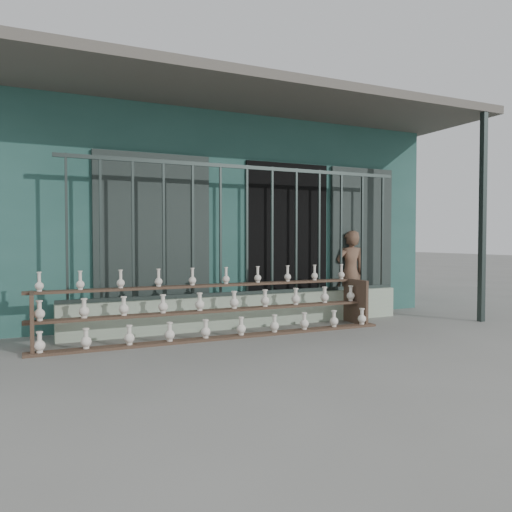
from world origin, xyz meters
name	(u,v)px	position (x,y,z in m)	size (l,w,h in m)	color
ground	(292,345)	(0.00, 0.00, 0.00)	(60.00, 60.00, 0.00)	slate
workshop_building	(186,218)	(0.00, 4.23, 1.62)	(7.40, 6.60, 3.21)	#29574F
parapet_wall	(247,311)	(0.00, 1.30, 0.23)	(5.00, 0.20, 0.45)	#ACC0A5
security_fence	(247,230)	(0.00, 1.30, 1.35)	(5.00, 0.04, 1.80)	#283330
shelf_rack	(217,308)	(-0.60, 0.89, 0.36)	(4.50, 0.68, 0.85)	brown
elderly_woman	(350,272)	(2.02, 1.69, 0.68)	(0.50, 0.33, 1.36)	brown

